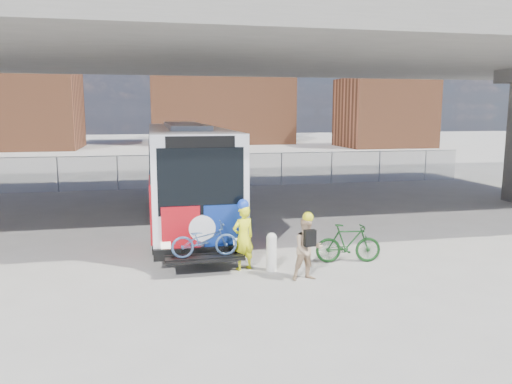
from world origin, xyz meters
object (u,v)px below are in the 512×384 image
object	(u,v)px
bollard	(272,250)
bike_parked	(348,243)
cyclist_hivis	(243,236)
cyclist_tan	(308,248)
bus	(185,166)

from	to	relation	value
bollard	bike_parked	xyz separation A→B (m)	(2.24, 0.27, -0.01)
cyclist_hivis	bike_parked	world-z (taller)	cyclist_hivis
bollard	cyclist_tan	bearing A→B (deg)	-51.80
bus	cyclist_hivis	size ratio (longest dim) A/B	6.84
bus	bike_parked	xyz separation A→B (m)	(3.99, -6.33, -1.57)
bus	cyclist_tan	xyz separation A→B (m)	(2.44, -7.48, -1.30)
bike_parked	bus	bearing A→B (deg)	40.80
cyclist_tan	bike_parked	distance (m)	1.95
cyclist_tan	cyclist_hivis	bearing A→B (deg)	136.57
bus	bike_parked	world-z (taller)	bus
bollard	cyclist_hivis	size ratio (longest dim) A/B	0.54
bus	bollard	distance (m)	7.00
bus	bike_parked	bearing A→B (deg)	-57.79
cyclist_hivis	bike_parked	bearing A→B (deg)	158.60
cyclist_tan	bike_parked	xyz separation A→B (m)	(1.55, 1.16, -0.27)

